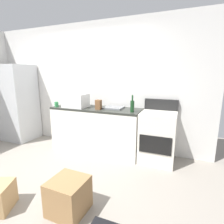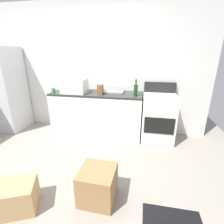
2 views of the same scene
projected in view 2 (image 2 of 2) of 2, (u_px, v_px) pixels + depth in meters
name	position (u px, v px, depth m)	size (l,w,h in m)	color
ground_plane	(57.00, 167.00, 2.49)	(6.00, 6.00, 0.00)	gray
wall_back	(87.00, 70.00, 3.49)	(5.00, 0.10, 2.60)	silver
kitchen_counter	(97.00, 114.00, 3.40)	(1.80, 0.60, 0.90)	silver
refrigerator	(5.00, 90.00, 3.57)	(0.68, 0.66, 1.77)	silver
stove_oven	(158.00, 117.00, 3.18)	(0.60, 0.61, 1.10)	silver
microwave	(74.00, 86.00, 3.19)	(0.46, 0.34, 0.27)	white
sink_basin	(115.00, 92.00, 3.25)	(0.36, 0.32, 0.03)	slate
wine_bottle	(136.00, 90.00, 2.96)	(0.07, 0.07, 0.30)	#193F1E
coffee_mug	(53.00, 90.00, 3.20)	(0.08, 0.08, 0.10)	#338C4C
knife_block	(100.00, 90.00, 3.09)	(0.10, 0.10, 0.18)	brown
cardboard_box_large	(10.00, 198.00, 1.77)	(0.52, 0.32, 0.32)	tan
cardboard_box_medium	(98.00, 185.00, 1.90)	(0.40, 0.40, 0.40)	olive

